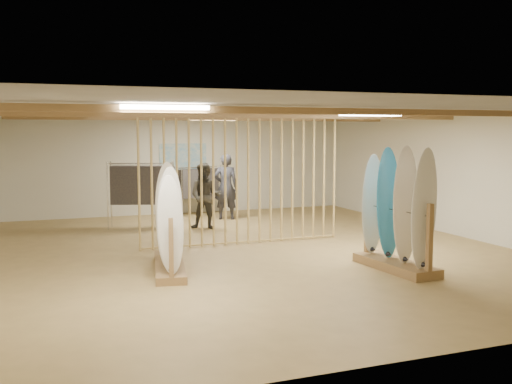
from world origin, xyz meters
name	(u,v)px	position (x,y,z in m)	size (l,w,h in m)	color
floor	(256,251)	(0.00, 0.00, 0.00)	(12.00, 12.00, 0.00)	tan
ceiling	(256,112)	(0.00, 0.00, 2.80)	(12.00, 12.00, 0.00)	gray
wall_back	(183,166)	(0.00, 6.00, 1.40)	(12.00, 12.00, 0.00)	silver
wall_front	(456,227)	(0.00, -6.00, 1.40)	(12.00, 12.00, 0.00)	silver
wall_right	(459,175)	(5.00, 0.00, 1.40)	(12.00, 12.00, 0.00)	silver
ceiling_slats	(256,116)	(0.00, 0.00, 2.72)	(9.50, 6.12, 0.10)	olive
light_panels	(256,115)	(0.00, 0.00, 2.74)	(1.20, 0.35, 0.06)	white
bamboo_partition	(243,179)	(0.00, 0.80, 1.40)	(4.45, 0.05, 2.78)	tan
poster	(183,159)	(0.00, 5.98, 1.60)	(1.40, 0.03, 0.90)	#368CBD
rack_left	(169,236)	(-2.01, -1.02, 0.61)	(0.90, 2.27, 1.79)	olive
rack_right	(396,230)	(1.70, -2.40, 0.71)	(0.70, 1.84, 2.10)	olive
clothing_rack_a	(141,185)	(-1.66, 3.66, 1.09)	(1.50, 0.82, 1.67)	silver
clothing_rack_b	(198,183)	(0.29, 5.40, 0.93)	(1.28, 0.72, 1.43)	silver
shopper_a	(226,182)	(0.78, 4.35, 1.02)	(0.74, 0.50, 2.04)	#2B2B33
shopper_b	(205,192)	(-0.20, 2.97, 0.93)	(0.89, 0.70, 1.85)	#343128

